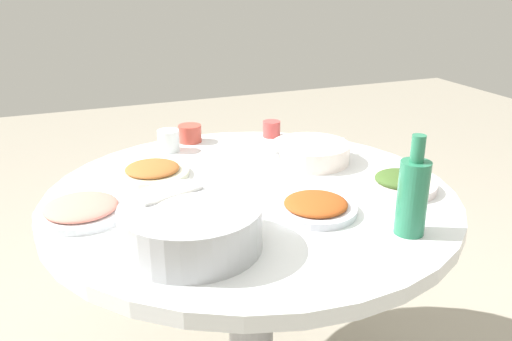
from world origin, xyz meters
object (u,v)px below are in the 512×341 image
dish_stirfry (316,206)px  soup_bowl (310,153)px  round_dining_table (251,232)px  green_bottle (413,195)px  dish_shrimp (81,209)px  tea_cup_side (190,133)px  dish_tofu_braise (153,171)px  dish_greens (400,183)px  tea_cup_near (272,129)px  rice_bowl (191,226)px  tea_cup_far (169,141)px

dish_stirfry → soup_bowl: bearing=64.9°
round_dining_table → green_bottle: bearing=-55.1°
dish_shrimp → tea_cup_side: (0.40, 0.47, 0.01)m
dish_tofu_braise → dish_greens: size_ratio=1.06×
green_bottle → tea_cup_side: 0.89m
dish_shrimp → tea_cup_near: 0.81m
tea_cup_side → green_bottle: bearing=-71.2°
round_dining_table → dish_tofu_braise: (-0.22, 0.21, 0.14)m
soup_bowl → tea_cup_side: bearing=131.5°
tea_cup_near → green_bottle: bearing=-89.9°
soup_bowl → dish_shrimp: (-0.70, -0.14, -0.01)m
dish_shrimp → dish_stirfry: bearing=-20.1°
soup_bowl → dish_greens: size_ratio=1.32×
soup_bowl → dish_greens: 0.32m
rice_bowl → soup_bowl: rice_bowl is taller
green_bottle → tea_cup_far: green_bottle is taller
tea_cup_far → rice_bowl: bearing=-99.0°
dish_tofu_braise → green_bottle: green_bottle is taller
tea_cup_side → rice_bowl: bearing=-105.0°
tea_cup_side → dish_tofu_braise: bearing=-124.5°
round_dining_table → tea_cup_far: size_ratio=15.54×
dish_tofu_braise → dish_stirfry: size_ratio=1.03×
round_dining_table → tea_cup_side: 0.51m
round_dining_table → dish_greens: bearing=-19.9°
dish_shrimp → tea_cup_far: tea_cup_far is taller
tea_cup_far → tea_cup_side: 0.11m
tea_cup_near → tea_cup_side: 0.29m
rice_bowl → dish_stirfry: size_ratio=1.51×
dish_tofu_braise → dish_shrimp: size_ratio=0.94×
dish_tofu_braise → dish_stirfry: dish_stirfry is taller
round_dining_table → dish_stirfry: 0.25m
dish_tofu_braise → dish_stirfry: (0.32, -0.40, 0.00)m
soup_bowl → dish_greens: soup_bowl is taller
dish_shrimp → tea_cup_far: bearing=52.3°
tea_cup_near → soup_bowl: bearing=-88.1°
dish_tofu_braise → round_dining_table: bearing=-43.8°
dish_stirfry → tea_cup_side: bearing=101.6°
rice_bowl → green_bottle: bearing=-14.2°
round_dining_table → dish_greens: dish_greens is taller
tea_cup_near → tea_cup_far: size_ratio=0.87×
dish_tofu_braise → dish_greens: bearing=-30.2°
dish_tofu_braise → tea_cup_near: 0.52m
rice_bowl → soup_bowl: (0.49, 0.39, -0.02)m
rice_bowl → dish_tofu_braise: size_ratio=1.46×
rice_bowl → dish_tofu_braise: 0.45m
dish_shrimp → tea_cup_near: bearing=31.4°
dish_stirfry → dish_shrimp: dish_stirfry is taller
rice_bowl → tea_cup_near: bearing=54.5°
soup_bowl → tea_cup_far: size_ratio=3.70×
dish_greens → tea_cup_side: size_ratio=2.52×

